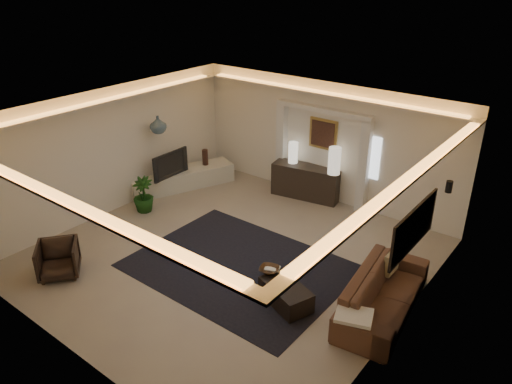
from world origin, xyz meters
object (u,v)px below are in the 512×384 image
Objects in this scene: console at (306,182)px; sofa at (383,294)px; coffee_table at (286,294)px; armchair at (58,259)px.

console is 4.54m from sofa.
sofa reaches higher than coffee_table.
console is at bearing 41.57° from sofa.
armchair reaches higher than coffee_table.
sofa is 3.31× the size of armchair.
coffee_table is 1.30× the size of armchair.
console is 1.77× the size of coffee_table.
sofa is (3.43, -2.98, -0.05)m from console.
coffee_table is (-1.38, -0.85, -0.15)m from sofa.
console is 5.99m from armchair.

